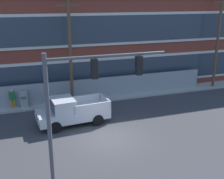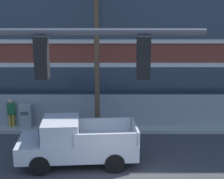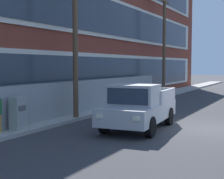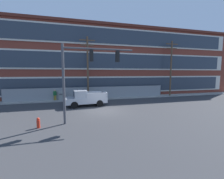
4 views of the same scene
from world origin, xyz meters
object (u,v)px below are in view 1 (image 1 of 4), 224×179
at_px(electrical_cabinet, 24,101).
at_px(utility_pole_midblock, 218,36).
at_px(traffic_signal_mast, 83,90).
at_px(utility_pole_near_corner, 70,45).
at_px(pedestrian_near_cabinet, 12,98).
at_px(pickup_truck_silver, 72,111).

bearing_deg(electrical_cabinet, utility_pole_midblock, -0.10).
relative_size(traffic_signal_mast, utility_pole_near_corner, 0.68).
xyz_separation_m(utility_pole_near_corner, pedestrian_near_cabinet, (-4.66, 0.52, -4.03)).
relative_size(utility_pole_midblock, electrical_cabinet, 6.29).
bearing_deg(electrical_cabinet, utility_pole_near_corner, -3.75).
relative_size(pickup_truck_silver, utility_pole_midblock, 0.55).
bearing_deg(pickup_truck_silver, utility_pole_midblock, 14.70).
relative_size(utility_pole_midblock, pedestrian_near_cabinet, 5.53).
distance_m(traffic_signal_mast, pedestrian_near_cabinet, 11.42).
distance_m(pickup_truck_silver, utility_pole_midblock, 15.92).
height_order(utility_pole_near_corner, utility_pole_midblock, utility_pole_midblock).
xyz_separation_m(traffic_signal_mast, pedestrian_near_cabinet, (-3.38, 10.35, -3.45)).
xyz_separation_m(utility_pole_near_corner, utility_pole_midblock, (14.08, 0.22, 0.10)).
bearing_deg(traffic_signal_mast, electrical_cabinet, 104.15).
bearing_deg(utility_pole_near_corner, pedestrian_near_cabinet, 173.66).
distance_m(utility_pole_midblock, pedestrian_near_cabinet, 19.19).
xyz_separation_m(pickup_truck_silver, electrical_cabinet, (-3.04, 3.93, -0.19)).
bearing_deg(utility_pole_midblock, pickup_truck_silver, -165.30).
distance_m(pickup_truck_silver, utility_pole_near_corner, 5.54).
distance_m(pickup_truck_silver, electrical_cabinet, 4.98).
bearing_deg(traffic_signal_mast, utility_pole_midblock, 33.19).
bearing_deg(traffic_signal_mast, pickup_truck_silver, 85.32).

